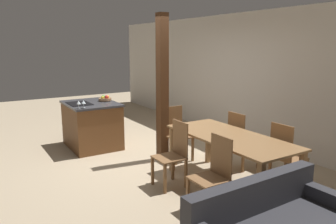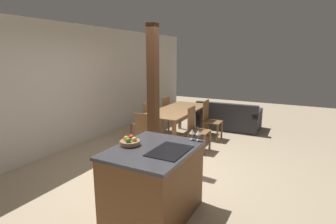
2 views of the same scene
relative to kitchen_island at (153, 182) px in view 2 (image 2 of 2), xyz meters
name	(u,v)px [view 2 (image 2 of 2)]	position (x,y,z in m)	size (l,w,h in m)	color
ground_plane	(162,172)	(1.16, 0.51, -0.46)	(16.00, 16.00, 0.00)	tan
wall_back	(59,88)	(1.16, 2.99, 0.89)	(11.20, 0.08, 2.70)	silver
kitchen_island	(153,182)	(0.00, 0.00, 0.00)	(1.18, 0.94, 0.92)	brown
fruit_bowl	(130,141)	(-0.04, 0.31, 0.50)	(0.26, 0.26, 0.11)	#99704C
wine_glass_near	(198,133)	(0.51, -0.39, 0.57)	(0.07, 0.07, 0.14)	silver
wine_glass_middle	(192,132)	(0.51, -0.31, 0.57)	(0.07, 0.07, 0.14)	silver
dining_table	(177,113)	(2.90, 1.05, 0.21)	(2.01, 0.88, 0.77)	olive
dining_chair_near_left	(196,128)	(2.44, 0.39, 0.04)	(0.40, 0.40, 0.95)	brown
dining_chair_near_right	(210,119)	(3.35, 0.39, 0.04)	(0.40, 0.40, 0.95)	brown
dining_chair_far_left	(144,121)	(2.44, 1.71, 0.04)	(0.40, 0.40, 0.95)	brown
dining_chair_far_right	(162,114)	(3.35, 1.71, 0.04)	(0.40, 0.40, 0.95)	brown
dining_chair_head_end	(147,136)	(1.51, 1.05, 0.04)	(0.40, 0.40, 0.95)	brown
couch	(229,119)	(4.53, 0.23, -0.19)	(0.98, 1.69, 0.77)	#2D2D33
timber_post	(153,97)	(1.40, 0.83, 0.83)	(0.17, 0.17, 2.57)	#4C2D19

